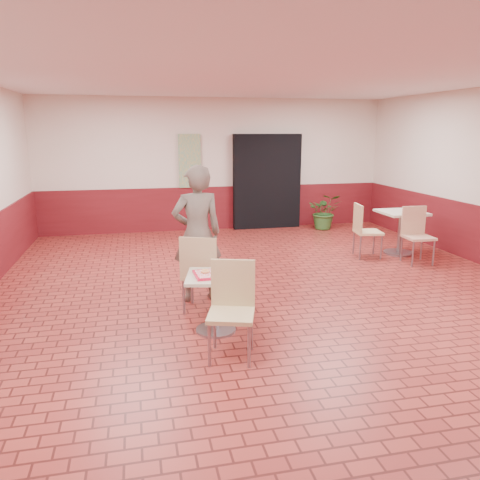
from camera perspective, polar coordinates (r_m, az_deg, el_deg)
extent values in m
cube|color=maroon|center=(6.43, 4.75, -7.52)|extent=(8.00, 10.00, 0.01)
cube|color=white|center=(6.06, 5.32, 20.05)|extent=(8.00, 10.00, 0.01)
cube|color=beige|center=(10.92, -3.00, 9.13)|extent=(8.00, 0.01, 3.00)
cube|color=#5E1217|center=(11.01, -2.92, 3.92)|extent=(8.00, 0.04, 1.00)
cube|color=black|center=(11.10, 3.30, 7.12)|extent=(1.60, 0.22, 2.20)
cube|color=gray|center=(10.77, -6.14, 9.55)|extent=(0.50, 0.03, 1.20)
cube|color=#BEB999|center=(5.32, -3.04, -4.48)|extent=(0.64, 0.64, 0.04)
cylinder|color=gray|center=(5.43, -3.00, -7.88)|extent=(0.07, 0.07, 0.64)
cylinder|color=gray|center=(5.54, -2.96, -10.84)|extent=(0.46, 0.46, 0.03)
cube|color=tan|center=(4.75, -1.10, -9.12)|extent=(0.57, 0.57, 0.04)
cube|color=tan|center=(4.85, -0.86, -5.24)|extent=(0.44, 0.17, 0.50)
cylinder|color=gray|center=(4.70, -3.76, -12.69)|extent=(0.03, 0.03, 0.44)
cylinder|color=gray|center=(4.66, 1.12, -12.89)|extent=(0.03, 0.03, 0.44)
cylinder|color=gray|center=(5.05, -3.10, -10.77)|extent=(0.03, 0.03, 0.44)
cylinder|color=gray|center=(5.01, 1.41, -10.93)|extent=(0.03, 0.03, 0.44)
cube|color=tan|center=(6.01, -4.57, -4.21)|extent=(0.61, 0.61, 0.04)
cube|color=tan|center=(5.74, -5.14, -2.18)|extent=(0.44, 0.21, 0.51)
cylinder|color=gray|center=(6.23, -2.29, -5.96)|extent=(0.03, 0.03, 0.46)
cylinder|color=gray|center=(6.32, -5.86, -5.74)|extent=(0.03, 0.03, 0.46)
cylinder|color=gray|center=(5.86, -3.10, -7.22)|extent=(0.03, 0.03, 0.46)
cylinder|color=gray|center=(5.96, -6.88, -6.96)|extent=(0.03, 0.03, 0.46)
imported|color=#63584D|center=(6.28, -5.24, 0.72)|extent=(0.71, 0.50, 1.84)
cube|color=red|center=(5.31, -3.05, -4.16)|extent=(0.47, 0.37, 0.03)
cube|color=#E18585|center=(5.30, -3.05, -4.01)|extent=(0.42, 0.31, 0.00)
torus|color=#F19D57|center=(5.31, -4.28, -3.81)|extent=(0.12, 0.12, 0.03)
ellipsoid|color=#C77B3A|center=(5.24, -2.18, -3.98)|extent=(0.16, 0.13, 0.04)
cube|color=beige|center=(5.23, -2.19, -3.73)|extent=(0.15, 0.11, 0.01)
ellipsoid|color=#A85717|center=(5.25, -2.88, -4.03)|extent=(0.04, 0.03, 0.02)
cylinder|color=silver|center=(5.44, -1.68, -3.01)|extent=(0.08, 0.08, 0.10)
cylinder|color=blue|center=(5.44, -1.68, -2.96)|extent=(0.08, 0.08, 0.02)
cube|color=beige|center=(9.21, 19.10, 3.20)|extent=(0.77, 0.77, 0.04)
cylinder|color=gray|center=(9.28, 18.92, 0.74)|extent=(0.09, 0.09, 0.77)
cylinder|color=gray|center=(9.36, 18.75, -1.46)|extent=(0.55, 0.55, 0.03)
cube|color=#E8CB8B|center=(8.85, 15.35, 0.93)|extent=(0.51, 0.51, 0.04)
cube|color=#E8CB8B|center=(8.74, 14.19, 2.64)|extent=(0.10, 0.45, 0.49)
cylinder|color=gray|center=(8.80, 16.85, -0.86)|extent=(0.03, 0.03, 0.44)
cylinder|color=gray|center=(9.15, 16.01, -0.28)|extent=(0.03, 0.03, 0.44)
cylinder|color=gray|center=(8.67, 14.46, -0.92)|extent=(0.03, 0.03, 0.44)
cylinder|color=gray|center=(9.02, 13.70, -0.32)|extent=(0.03, 0.03, 0.44)
cube|color=tan|center=(8.69, 20.93, 0.30)|extent=(0.47, 0.47, 0.04)
cube|color=tan|center=(8.81, 20.40, 2.30)|extent=(0.45, 0.05, 0.49)
cylinder|color=gray|center=(8.48, 20.32, -1.63)|extent=(0.03, 0.03, 0.44)
cylinder|color=gray|center=(8.68, 22.54, -1.49)|extent=(0.03, 0.03, 0.44)
cylinder|color=gray|center=(8.81, 19.08, -1.00)|extent=(0.03, 0.03, 0.44)
cylinder|color=gray|center=(9.00, 21.25, -0.89)|extent=(0.03, 0.03, 0.44)
imported|color=#306428|center=(11.17, 10.30, 3.45)|extent=(0.93, 0.87, 0.84)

